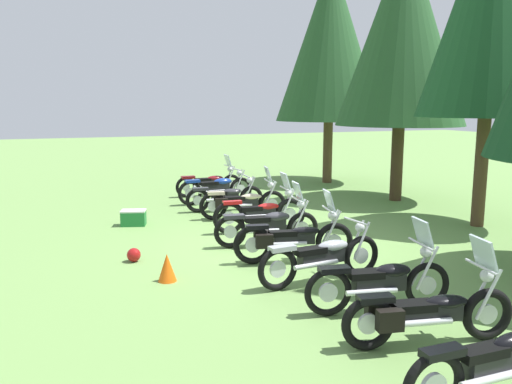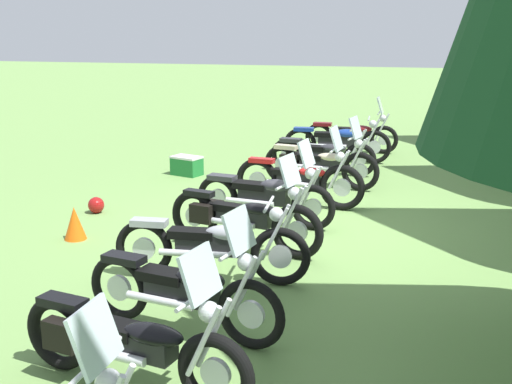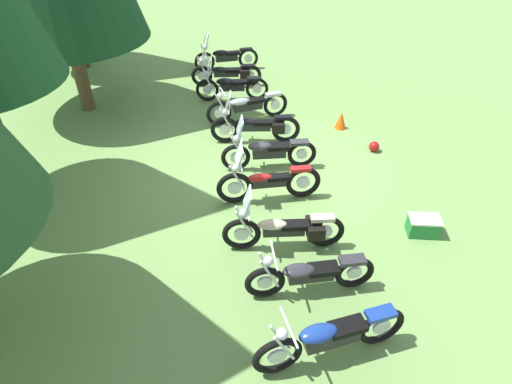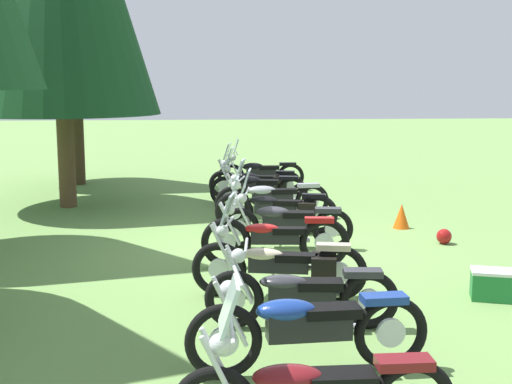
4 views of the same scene
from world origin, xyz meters
TOP-DOWN VIEW (x-y plane):
  - ground_plane at (0.00, 0.00)m, footprint 80.00×80.00m
  - motorcycle_1 at (-5.01, 0.27)m, footprint 0.67×2.41m
  - motorcycle_2 at (-3.77, 0.15)m, footprint 0.66×2.24m
  - motorcycle_3 at (-2.65, 0.24)m, footprint 0.83×2.30m
  - motorcycle_4 at (-1.15, 0.18)m, footprint 0.63×2.27m
  - motorcycle_5 at (0.03, -0.13)m, footprint 0.74×2.28m
  - motorcycle_6 at (1.28, -0.16)m, footprint 0.87×2.31m
  - motorcycle_7 at (2.49, -0.18)m, footprint 0.66×2.40m
  - motorcycle_8 at (3.90, -0.00)m, footprint 0.73×2.21m
  - motorcycle_9 at (5.00, -0.09)m, footprint 0.83×2.28m
  - motorcycle_10 at (6.31, -0.28)m, footprint 0.69×2.27m
  - picnic_cooler at (-2.94, -2.54)m, footprint 0.55×0.69m
  - traffic_cone at (1.45, -2.61)m, footprint 0.32×0.32m
  - dropped_helmet at (0.12, -2.98)m, footprint 0.27×0.27m

SIDE VIEW (x-z plane):
  - ground_plane at x=0.00m, z-range 0.00..0.00m
  - dropped_helmet at x=0.12m, z-range 0.00..0.27m
  - picnic_cooler at x=-2.94m, z-range 0.00..0.39m
  - traffic_cone at x=1.45m, z-range 0.00..0.48m
  - motorcycle_2 at x=-3.77m, z-range -0.07..0.93m
  - motorcycle_9 at x=5.00m, z-range -0.23..1.12m
  - motorcycle_7 at x=2.49m, z-range -0.05..0.96m
  - motorcycle_3 at x=-2.65m, z-range -0.23..1.15m
  - motorcycle_6 at x=1.28m, z-range -0.23..1.16m
  - motorcycle_4 at x=-1.15m, z-range -0.23..1.17m
  - motorcycle_10 at x=6.31m, z-range -0.21..1.15m
  - motorcycle_5 at x=0.03m, z-range -0.21..1.15m
  - motorcycle_8 at x=3.90m, z-range -0.21..1.15m
  - motorcycle_1 at x=-5.01m, z-range -0.03..1.00m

